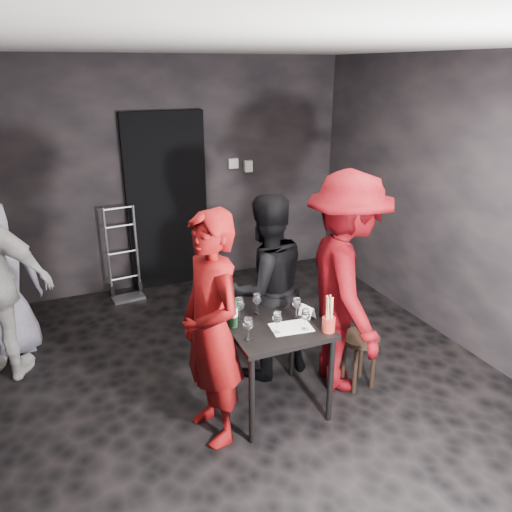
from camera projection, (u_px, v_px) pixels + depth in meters
name	position (u px, v px, depth m)	size (l,w,h in m)	color
floor	(241.00, 390.00, 4.21)	(4.50, 5.00, 0.02)	black
ceiling	(237.00, 44.00, 3.25)	(4.50, 5.00, 0.02)	silver
wall_back	(164.00, 176.00, 5.89)	(4.50, 0.04, 2.70)	black
wall_right	(470.00, 209.00, 4.54)	(0.04, 5.00, 2.70)	black
doorway	(167.00, 202.00, 5.94)	(0.95, 0.10, 2.10)	black
wallbox_upper	(233.00, 163.00, 6.12)	(0.12, 0.06, 0.12)	#B7B7B2
wallbox_lower	(248.00, 166.00, 6.21)	(0.10, 0.06, 0.14)	#B7B7B2
hand_truck	(126.00, 280.00, 5.87)	(0.37, 0.32, 1.09)	#B2B2B7
tasting_table	(275.00, 334.00, 3.80)	(0.72, 0.72, 0.75)	black
stool	(360.00, 347.00, 4.17)	(0.33, 0.33, 0.47)	black
server_red	(211.00, 314.00, 3.40)	(0.72, 0.47, 1.97)	maroon
woman_black	(265.00, 280.00, 4.19)	(0.85, 0.47, 1.76)	black
man_maroon	(347.00, 260.00, 3.94)	(1.46, 0.68, 2.26)	#530409
tasting_mat	(291.00, 327.00, 3.70)	(0.30, 0.20, 0.00)	white
wine_glass_a	(248.00, 328.00, 3.50)	(0.07, 0.07, 0.19)	white
wine_glass_b	(239.00, 308.00, 3.76)	(0.08, 0.08, 0.21)	white
wine_glass_c	(257.00, 303.00, 3.88)	(0.07, 0.07, 0.18)	white
wine_glass_d	(277.00, 321.00, 3.60)	(0.07, 0.07, 0.18)	white
wine_glass_e	(305.00, 319.00, 3.64)	(0.07, 0.07, 0.18)	white
wine_glass_f	(297.00, 307.00, 3.80)	(0.07, 0.07, 0.18)	white
wine_bottle	(233.00, 312.00, 3.68)	(0.07, 0.07, 0.31)	black
breadstick_cup	(329.00, 314.00, 3.60)	(0.10, 0.10, 0.30)	maroon
reserved_card	(306.00, 312.00, 3.84)	(0.08, 0.12, 0.10)	white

